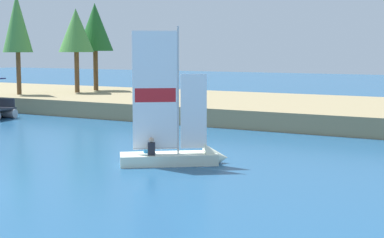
{
  "coord_description": "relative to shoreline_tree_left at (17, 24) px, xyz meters",
  "views": [
    {
      "loc": [
        16.68,
        -11.89,
        4.59
      ],
      "look_at": [
        1.93,
        13.64,
        1.2
      ],
      "focal_mm": 56.92,
      "sensor_mm": 36.0,
      "label": 1
    }
  ],
  "objects": [
    {
      "name": "shoreline_tree_left",
      "position": [
        0.0,
        0.0,
        0.0
      ],
      "size": [
        2.26,
        2.26,
        7.72
      ],
      "color": "brown",
      "rests_on": "shore_bank"
    },
    {
      "name": "shoreline_tree_midleft",
      "position": [
        2.1,
        6.73,
        -0.13
      ],
      "size": [
        3.04,
        3.04,
        7.33
      ],
      "color": "brown",
      "rests_on": "shore_bank"
    },
    {
      "name": "shoreline_tree_centre",
      "position": [
        2.42,
        3.94,
        -0.48
      ],
      "size": [
        2.82,
        2.82,
        6.73
      ],
      "color": "brown",
      "rests_on": "shore_bank"
    },
    {
      "name": "sailboat",
      "position": [
        22.7,
        -13.23,
        -6.04
      ],
      "size": [
        4.2,
        3.62,
        5.86
      ],
      "rotation": [
        0.0,
        0.0,
        0.65
      ],
      "color": "silver",
      "rests_on": "ground"
    },
    {
      "name": "shore_bank",
      "position": [
        18.36,
        4.44,
        -5.97
      ],
      "size": [
        80.0,
        14.06,
        1.11
      ],
      "primitive_type": "cube",
      "color": "#897A56",
      "rests_on": "ground"
    }
  ]
}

